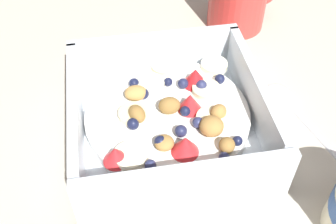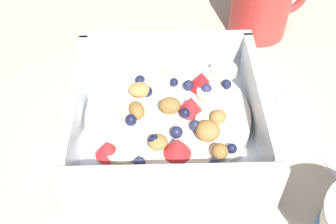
# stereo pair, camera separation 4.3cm
# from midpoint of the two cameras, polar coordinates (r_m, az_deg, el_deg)

# --- Properties ---
(ground_plane) EXTENTS (2.40, 2.40, 0.00)m
(ground_plane) POSITION_cam_midpoint_polar(r_m,az_deg,el_deg) (0.46, 3.68, -2.37)
(ground_plane) COLOR beige
(fruit_bowl) EXTENTS (0.20, 0.20, 0.06)m
(fruit_bowl) POSITION_cam_midpoint_polar(r_m,az_deg,el_deg) (0.44, 2.93, -1.03)
(fruit_bowl) COLOR white
(fruit_bowl) RESTS_ON ground
(spoon) EXTENTS (0.06, 0.17, 0.01)m
(spoon) POSITION_cam_midpoint_polar(r_m,az_deg,el_deg) (0.49, 20.65, -1.53)
(spoon) COLOR silver
(spoon) RESTS_ON ground
(coffee_mug) EXTENTS (0.11, 0.08, 0.09)m
(coffee_mug) POSITION_cam_midpoint_polar(r_m,az_deg,el_deg) (0.59, 15.11, 14.42)
(coffee_mug) COLOR red
(coffee_mug) RESTS_ON ground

